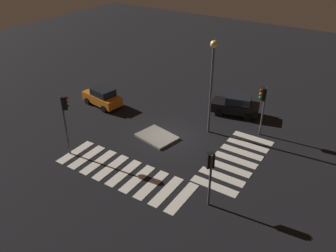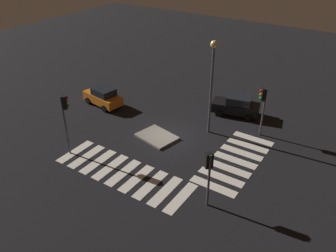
{
  "view_description": "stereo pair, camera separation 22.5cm",
  "coord_description": "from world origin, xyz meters",
  "px_view_note": "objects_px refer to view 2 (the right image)",
  "views": [
    {
      "loc": [
        12.71,
        -19.68,
        14.59
      ],
      "look_at": [
        0.0,
        0.0,
        1.0
      ],
      "focal_mm": 37.11,
      "sensor_mm": 36.0,
      "label": 1
    },
    {
      "loc": [
        12.9,
        -19.56,
        14.59
      ],
      "look_at": [
        0.0,
        0.0,
        1.0
      ],
      "focal_mm": 37.11,
      "sensor_mm": 36.0,
      "label": 2
    }
  ],
  "objects_px": {
    "street_lamp": "(212,72)",
    "traffic_island": "(157,137)",
    "car_black": "(236,105)",
    "traffic_light_east": "(209,166)",
    "traffic_light_north": "(263,100)",
    "car_orange": "(103,97)",
    "traffic_light_south": "(65,111)"
  },
  "relations": [
    {
      "from": "car_black",
      "to": "car_orange",
      "type": "xyz_separation_m",
      "value": [
        -11.09,
        -5.04,
        -0.04
      ]
    },
    {
      "from": "car_orange",
      "to": "traffic_light_south",
      "type": "relative_size",
      "value": 0.89
    },
    {
      "from": "traffic_light_north",
      "to": "traffic_island",
      "type": "bearing_deg",
      "value": 0.57
    },
    {
      "from": "car_black",
      "to": "car_orange",
      "type": "distance_m",
      "value": 12.18
    },
    {
      "from": "car_black",
      "to": "traffic_light_east",
      "type": "xyz_separation_m",
      "value": [
        3.17,
        -11.55,
        1.87
      ]
    },
    {
      "from": "car_orange",
      "to": "traffic_light_north",
      "type": "bearing_deg",
      "value": -159.58
    },
    {
      "from": "car_orange",
      "to": "traffic_island",
      "type": "bearing_deg",
      "value": 173.92
    },
    {
      "from": "car_orange",
      "to": "traffic_light_north",
      "type": "height_order",
      "value": "traffic_light_north"
    },
    {
      "from": "traffic_light_east",
      "to": "traffic_light_north",
      "type": "xyz_separation_m",
      "value": [
        -0.25,
        9.32,
        0.32
      ]
    },
    {
      "from": "traffic_island",
      "to": "traffic_light_north",
      "type": "distance_m",
      "value": 8.65
    },
    {
      "from": "car_orange",
      "to": "street_lamp",
      "type": "distance_m",
      "value": 11.37
    },
    {
      "from": "car_orange",
      "to": "traffic_light_east",
      "type": "relative_size",
      "value": 1.13
    },
    {
      "from": "traffic_island",
      "to": "car_black",
      "type": "xyz_separation_m",
      "value": [
        3.6,
        7.07,
        0.79
      ]
    },
    {
      "from": "traffic_island",
      "to": "traffic_light_east",
      "type": "bearing_deg",
      "value": -33.49
    },
    {
      "from": "street_lamp",
      "to": "traffic_island",
      "type": "bearing_deg",
      "value": -134.39
    },
    {
      "from": "car_black",
      "to": "traffic_light_east",
      "type": "height_order",
      "value": "traffic_light_east"
    },
    {
      "from": "traffic_light_east",
      "to": "street_lamp",
      "type": "bearing_deg",
      "value": -23.55
    },
    {
      "from": "street_lamp",
      "to": "car_orange",
      "type": "bearing_deg",
      "value": -174.45
    },
    {
      "from": "traffic_light_north",
      "to": "street_lamp",
      "type": "xyz_separation_m",
      "value": [
        -3.54,
        -1.8,
        2.08
      ]
    },
    {
      "from": "car_black",
      "to": "traffic_light_south",
      "type": "bearing_deg",
      "value": 44.14
    },
    {
      "from": "car_orange",
      "to": "traffic_light_north",
      "type": "xyz_separation_m",
      "value": [
        14.01,
        2.82,
        2.23
      ]
    },
    {
      "from": "car_black",
      "to": "traffic_light_north",
      "type": "height_order",
      "value": "traffic_light_north"
    },
    {
      "from": "traffic_island",
      "to": "car_black",
      "type": "bearing_deg",
      "value": 63.02
    },
    {
      "from": "car_black",
      "to": "traffic_island",
      "type": "bearing_deg",
      "value": 49.11
    },
    {
      "from": "traffic_light_east",
      "to": "traffic_light_north",
      "type": "height_order",
      "value": "traffic_light_north"
    },
    {
      "from": "traffic_light_east",
      "to": "street_lamp",
      "type": "height_order",
      "value": "street_lamp"
    },
    {
      "from": "car_orange",
      "to": "car_black",
      "type": "bearing_deg",
      "value": -146.51
    },
    {
      "from": "traffic_island",
      "to": "traffic_light_north",
      "type": "relative_size",
      "value": 0.83
    },
    {
      "from": "car_black",
      "to": "car_orange",
      "type": "relative_size",
      "value": 1.06
    },
    {
      "from": "car_orange",
      "to": "traffic_light_east",
      "type": "distance_m",
      "value": 15.79
    },
    {
      "from": "traffic_island",
      "to": "car_orange",
      "type": "xyz_separation_m",
      "value": [
        -7.49,
        2.02,
        0.75
      ]
    },
    {
      "from": "traffic_light_north",
      "to": "traffic_light_south",
      "type": "height_order",
      "value": "traffic_light_south"
    }
  ]
}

